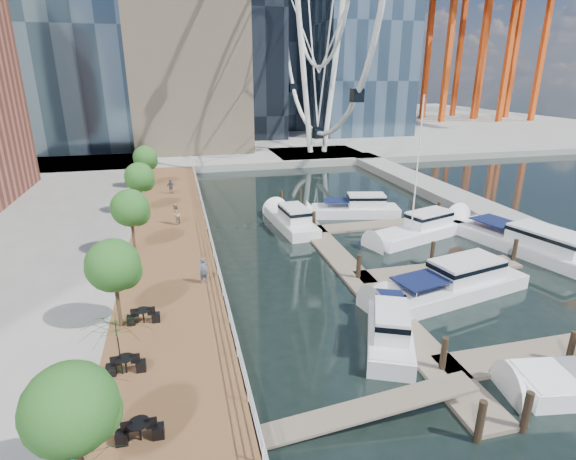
# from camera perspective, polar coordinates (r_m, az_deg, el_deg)

# --- Properties ---
(ground) EXTENTS (520.00, 520.00, 0.00)m
(ground) POSITION_cam_1_polar(r_m,az_deg,el_deg) (22.90, 9.55, -15.50)
(ground) COLOR black
(ground) RESTS_ON ground
(boardwalk) EXTENTS (6.00, 60.00, 1.00)m
(boardwalk) POSITION_cam_1_polar(r_m,az_deg,el_deg) (34.44, -14.63, -2.60)
(boardwalk) COLOR brown
(boardwalk) RESTS_ON ground
(seawall) EXTENTS (0.25, 60.00, 1.00)m
(seawall) POSITION_cam_1_polar(r_m,az_deg,el_deg) (34.49, -9.66, -2.20)
(seawall) COLOR #595954
(seawall) RESTS_ON ground
(land_far) EXTENTS (200.00, 114.00, 1.00)m
(land_far) POSITION_cam_1_polar(r_m,az_deg,el_deg) (120.02, -10.32, 12.98)
(land_far) COLOR gray
(land_far) RESTS_ON ground
(breakwater) EXTENTS (4.00, 60.00, 1.00)m
(breakwater) POSITION_cam_1_polar(r_m,az_deg,el_deg) (48.13, 22.31, 2.78)
(breakwater) COLOR gray
(breakwater) RESTS_ON ground
(pier) EXTENTS (14.00, 12.00, 1.00)m
(pier) POSITION_cam_1_polar(r_m,az_deg,el_deg) (73.58, 3.72, 9.46)
(pier) COLOR gray
(pier) RESTS_ON ground
(railing) EXTENTS (0.10, 60.00, 1.05)m
(railing) POSITION_cam_1_polar(r_m,az_deg,el_deg) (34.12, -9.92, -0.62)
(railing) COLOR white
(railing) RESTS_ON boardwalk
(floating_docks) EXTENTS (16.00, 34.00, 2.60)m
(floating_docks) POSITION_cam_1_polar(r_m,az_deg,el_deg) (33.82, 15.43, -3.10)
(floating_docks) COLOR #6D6051
(floating_docks) RESTS_ON ground
(port_cranes) EXTENTS (40.00, 52.00, 38.00)m
(port_cranes) POSITION_cam_1_polar(r_m,az_deg,el_deg) (135.99, 21.37, 21.00)
(port_cranes) COLOR #D84C14
(port_cranes) RESTS_ON ground
(street_trees) EXTENTS (2.60, 42.60, 4.60)m
(street_trees) POSITION_cam_1_polar(r_m,az_deg,el_deg) (32.46, -19.42, 2.65)
(street_trees) COLOR #3F2B1C
(street_trees) RESTS_ON ground
(cafe_tables) EXTENTS (2.50, 13.70, 0.74)m
(cafe_tables) POSITION_cam_1_polar(r_m,az_deg,el_deg) (19.17, -19.18, -19.15)
(cafe_tables) COLOR black
(cafe_tables) RESTS_ON ground
(yacht_foreground) EXTENTS (11.87, 5.44, 2.15)m
(yacht_foreground) POSITION_cam_1_polar(r_m,az_deg,el_deg) (29.72, 19.68, -7.80)
(yacht_foreground) COLOR silver
(yacht_foreground) RESTS_ON ground
(pedestrian_near) EXTENTS (0.70, 0.60, 1.62)m
(pedestrian_near) POSITION_cam_1_polar(r_m,az_deg,el_deg) (27.41, -10.65, -5.09)
(pedestrian_near) COLOR #454C5D
(pedestrian_near) RESTS_ON boardwalk
(pedestrian_mid) EXTENTS (1.04, 1.10, 1.80)m
(pedestrian_mid) POSITION_cam_1_polar(r_m,az_deg,el_deg) (38.51, -14.11, 1.97)
(pedestrian_mid) COLOR gray
(pedestrian_mid) RESTS_ON boardwalk
(pedestrian_far) EXTENTS (0.90, 0.42, 1.49)m
(pedestrian_far) POSITION_cam_1_polar(r_m,az_deg,el_deg) (48.84, -14.65, 5.35)
(pedestrian_far) COLOR #363943
(pedestrian_far) RESTS_ON boardwalk
(moored_yachts) EXTENTS (21.85, 30.99, 11.50)m
(moored_yachts) POSITION_cam_1_polar(r_m,az_deg,el_deg) (37.03, 17.10, -2.12)
(moored_yachts) COLOR white
(moored_yachts) RESTS_ON ground
(cafe_seating) EXTENTS (4.01, 10.76, 2.69)m
(cafe_seating) POSITION_cam_1_polar(r_m,az_deg,el_deg) (17.49, -22.80, -20.06)
(cafe_seating) COLOR #0F381D
(cafe_seating) RESTS_ON ground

